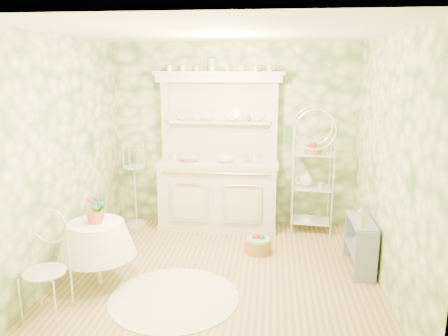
# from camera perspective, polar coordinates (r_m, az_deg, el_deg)

# --- Properties ---
(floor) EXTENTS (3.60, 3.60, 0.00)m
(floor) POSITION_cam_1_polar(r_m,az_deg,el_deg) (5.24, -0.61, -13.60)
(floor) COLOR tan
(floor) RESTS_ON ground
(ceiling) EXTENTS (3.60, 3.60, 0.00)m
(ceiling) POSITION_cam_1_polar(r_m,az_deg,el_deg) (4.70, -0.69, 17.31)
(ceiling) COLOR white
(ceiling) RESTS_ON floor
(wall_left) EXTENTS (3.60, 3.60, 0.00)m
(wall_left) POSITION_cam_1_polar(r_m,az_deg,el_deg) (5.31, -20.32, 1.37)
(wall_left) COLOR #F5EFAE
(wall_left) RESTS_ON floor
(wall_right) EXTENTS (3.60, 3.60, 0.00)m
(wall_right) POSITION_cam_1_polar(r_m,az_deg,el_deg) (4.92, 20.67, 0.44)
(wall_right) COLOR #F5EFAE
(wall_right) RESTS_ON floor
(wall_back) EXTENTS (3.60, 3.60, 0.00)m
(wall_back) POSITION_cam_1_polar(r_m,az_deg,el_deg) (6.55, 1.24, 4.26)
(wall_back) COLOR #F5EFAE
(wall_back) RESTS_ON floor
(wall_front) EXTENTS (3.60, 3.60, 0.00)m
(wall_front) POSITION_cam_1_polar(r_m,az_deg,el_deg) (3.07, -4.68, -6.02)
(wall_front) COLOR #F5EFAE
(wall_front) RESTS_ON floor
(kitchen_dresser) EXTENTS (1.87, 0.61, 2.29)m
(kitchen_dresser) POSITION_cam_1_polar(r_m,az_deg,el_deg) (6.33, -0.80, 2.08)
(kitchen_dresser) COLOR silver
(kitchen_dresser) RESTS_ON floor
(bakers_rack) EXTENTS (0.60, 0.45, 1.81)m
(bakers_rack) POSITION_cam_1_polar(r_m,az_deg,el_deg) (6.38, 11.45, -0.29)
(bakers_rack) COLOR white
(bakers_rack) RESTS_ON floor
(side_shelf) EXTENTS (0.28, 0.66, 0.56)m
(side_shelf) POSITION_cam_1_polar(r_m,az_deg,el_deg) (5.48, 17.33, -9.80)
(side_shelf) COLOR #7B88A2
(side_shelf) RESTS_ON floor
(round_table) EXTENTS (0.84, 0.84, 0.80)m
(round_table) POSITION_cam_1_polar(r_m,az_deg,el_deg) (5.05, -16.19, -10.20)
(round_table) COLOR white
(round_table) RESTS_ON floor
(cafe_chair) EXTENTS (0.36, 0.36, 0.77)m
(cafe_chair) POSITION_cam_1_polar(r_m,az_deg,el_deg) (4.62, -22.31, -13.16)
(cafe_chair) COLOR white
(cafe_chair) RESTS_ON floor
(birdcage_stand) EXTENTS (0.36, 0.36, 1.47)m
(birdcage_stand) POSITION_cam_1_polar(r_m,az_deg,el_deg) (6.63, -11.61, -1.33)
(birdcage_stand) COLOR white
(birdcage_stand) RESTS_ON floor
(floor_basket) EXTENTS (0.43, 0.43, 0.21)m
(floor_basket) POSITION_cam_1_polar(r_m,az_deg,el_deg) (5.75, 4.49, -9.97)
(floor_basket) COLOR #AA7D44
(floor_basket) RESTS_ON floor
(lace_rug) EXTENTS (1.59, 1.59, 0.01)m
(lace_rug) POSITION_cam_1_polar(r_m,az_deg,el_deg) (4.77, -6.55, -16.48)
(lace_rug) COLOR white
(lace_rug) RESTS_ON floor
(bowl_floral) EXTENTS (0.37, 0.37, 0.07)m
(bowl_floral) POSITION_cam_1_polar(r_m,az_deg,el_deg) (6.39, -4.58, 0.97)
(bowl_floral) COLOR white
(bowl_floral) RESTS_ON kitchen_dresser
(bowl_white) EXTENTS (0.30, 0.30, 0.08)m
(bowl_white) POSITION_cam_1_polar(r_m,az_deg,el_deg) (6.32, 0.20, 0.86)
(bowl_white) COLOR white
(bowl_white) RESTS_ON kitchen_dresser
(cup_left) EXTENTS (0.14, 0.14, 0.09)m
(cup_left) POSITION_cam_1_polar(r_m,az_deg,el_deg) (6.45, -3.55, 6.43)
(cup_left) COLOR white
(cup_left) RESTS_ON kitchen_dresser
(cup_right) EXTENTS (0.14, 0.14, 0.10)m
(cup_right) POSITION_cam_1_polar(r_m,az_deg,el_deg) (6.38, 2.87, 6.37)
(cup_right) COLOR white
(cup_right) RESTS_ON kitchen_dresser
(potted_geranium) EXTENTS (0.19, 0.16, 0.32)m
(potted_geranium) POSITION_cam_1_polar(r_m,az_deg,el_deg) (4.90, -16.09, -5.31)
(potted_geranium) COLOR #3F7238
(potted_geranium) RESTS_ON round_table
(bottle_amber) EXTENTS (0.07, 0.07, 0.16)m
(bottle_amber) POSITION_cam_1_polar(r_m,az_deg,el_deg) (5.11, 17.56, -6.64)
(bottle_amber) COLOR gold
(bottle_amber) RESTS_ON side_shelf
(bottle_blue) EXTENTS (0.06, 0.06, 0.11)m
(bottle_blue) POSITION_cam_1_polar(r_m,az_deg,el_deg) (5.39, 17.47, -5.94)
(bottle_blue) COLOR #98B8DC
(bottle_blue) RESTS_ON side_shelf
(bottle_glass) EXTENTS (0.09, 0.09, 0.10)m
(bottle_glass) POSITION_cam_1_polar(r_m,az_deg,el_deg) (5.55, 17.41, -5.44)
(bottle_glass) COLOR silver
(bottle_glass) RESTS_ON side_shelf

